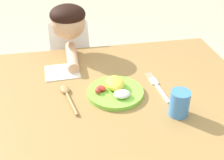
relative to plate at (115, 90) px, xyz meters
The scene contains 7 objects.
dining_table 0.14m from the plate, behind, with size 1.27×0.85×0.74m.
plate is the anchor object (origin of this frame).
fork 0.18m from the plate, ahead, with size 0.04×0.22×0.01m.
spoon 0.19m from the plate, behind, with size 0.06×0.20×0.02m.
drinking_cup 0.26m from the plate, 40.24° to the right, with size 0.07×0.07×0.10m, color #4386D5.
person 0.56m from the plate, 106.58° to the left, with size 0.20×0.45×0.98m.
napkin 0.28m from the plate, 134.47° to the left, with size 0.15×0.13×0.00m, color white.
Camera 1 is at (-0.11, -0.92, 1.41)m, focal length 47.19 mm.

